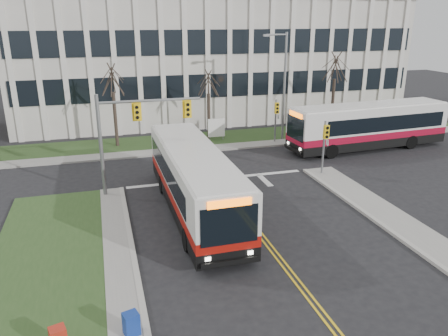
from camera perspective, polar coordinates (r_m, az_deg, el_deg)
ground at (r=22.29m, az=4.63°, el=-8.51°), size 120.00×120.00×0.00m
grass_verge at (r=17.11m, az=-23.54°, el=-19.47°), size 5.00×26.00×0.12m
sidewalk_west at (r=16.87m, az=-12.88°, el=-18.75°), size 1.20×26.00×0.14m
sidewalk_cross at (r=37.20m, az=3.66°, el=3.03°), size 44.00×1.60×0.14m
building_lawn at (r=39.75m, az=2.31°, el=4.08°), size 44.00×5.00×0.12m
office_building at (r=50.13m, az=-2.03°, el=14.08°), size 40.00×16.00×12.00m
mast_arm_signal at (r=26.35m, az=-12.33°, el=5.36°), size 6.11×0.38×6.20m
signal_pole_near at (r=30.15m, az=13.03°, el=3.56°), size 0.34×0.39×3.80m
signal_pole_far at (r=37.58m, az=6.82°, el=6.92°), size 0.34×0.39×3.80m
streetlight at (r=38.17m, az=7.69°, el=11.17°), size 2.15×0.25×9.20m
directory_sign at (r=38.32m, az=-1.00°, el=5.24°), size 1.50×0.12×2.00m
tree_left at (r=36.77m, az=-14.39°, el=10.97°), size 1.80×1.80×7.70m
tree_mid at (r=38.16m, az=-2.05°, el=10.85°), size 1.80×1.80×6.82m
tree_right at (r=42.37m, az=14.34°, el=12.50°), size 1.80×1.80×8.25m
bus_main at (r=24.00m, az=-3.91°, el=-1.84°), size 2.93×13.16×3.50m
bus_cross at (r=37.82m, az=18.32°, el=5.09°), size 13.74×3.88×3.62m
newspaper_box_blue at (r=15.92m, az=-12.00°, el=-19.47°), size 0.61×0.57×0.95m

